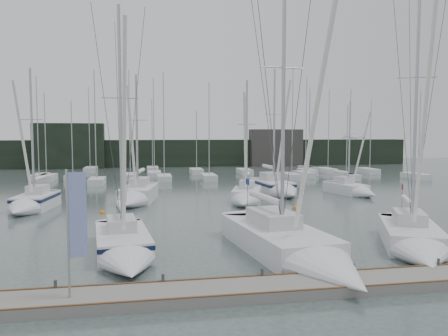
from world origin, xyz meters
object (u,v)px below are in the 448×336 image
at_px(sailboat_near_right, 416,243).
at_px(sailboat_mid_e, 354,190).
at_px(sailboat_mid_a, 30,204).
at_px(dock_banner, 74,222).
at_px(buoy_c, 102,213).
at_px(sailboat_mid_c, 246,197).
at_px(sailboat_near_left, 125,249).
at_px(buoy_b, 296,209).
at_px(sailboat_mid_b, 135,197).
at_px(sailboat_mid_d, 278,189).
at_px(sailboat_near_center, 301,252).

bearing_deg(sailboat_near_right, sailboat_mid_e, 95.86).
xyz_separation_m(sailboat_mid_a, dock_banner, (6.60, -20.72, 2.47)).
height_order(sailboat_mid_a, dock_banner, sailboat_mid_a).
bearing_deg(buoy_c, sailboat_near_right, -40.80).
bearing_deg(sailboat_mid_c, buoy_c, -151.55).
xyz_separation_m(sailboat_near_left, buoy_c, (-2.33, 13.29, -0.54)).
bearing_deg(sailboat_mid_a, buoy_b, -0.20).
height_order(sailboat_mid_a, sailboat_mid_b, sailboat_mid_b).
relative_size(sailboat_mid_d, dock_banner, 3.00).
height_order(sailboat_mid_d, dock_banner, sailboat_mid_d).
relative_size(sailboat_near_left, sailboat_mid_e, 1.33).
distance_m(sailboat_near_left, sailboat_mid_e, 28.67).
bearing_deg(sailboat_near_left, sailboat_mid_b, 82.85).
bearing_deg(sailboat_near_right, buoy_b, 120.74).
relative_size(sailboat_mid_d, buoy_b, 25.56).
bearing_deg(sailboat_mid_c, sailboat_near_center, -77.58).
relative_size(sailboat_mid_a, sailboat_mid_b, 0.99).
distance_m(sailboat_mid_d, buoy_c, 17.93).
height_order(sailboat_near_center, sailboat_mid_d, sailboat_near_center).
bearing_deg(buoy_c, sailboat_mid_d, 23.66).
height_order(sailboat_mid_c, dock_banner, sailboat_mid_c).
relative_size(sailboat_near_left, sailboat_mid_a, 1.10).
bearing_deg(sailboat_mid_a, buoy_c, -10.69).
xyz_separation_m(sailboat_mid_a, sailboat_mid_b, (8.12, 2.46, 0.01)).
height_order(sailboat_near_right, sailboat_mid_d, sailboat_near_right).
height_order(sailboat_near_left, dock_banner, sailboat_near_left).
xyz_separation_m(sailboat_mid_d, sailboat_mid_e, (7.48, -1.59, -0.15)).
distance_m(sailboat_near_right, sailboat_mid_c, 17.87).
relative_size(buoy_b, dock_banner, 0.12).
height_order(sailboat_near_left, buoy_b, sailboat_near_left).
bearing_deg(sailboat_mid_d, sailboat_mid_a, -171.25).
height_order(sailboat_mid_d, sailboat_mid_e, sailboat_mid_d).
bearing_deg(sailboat_mid_b, sailboat_near_left, -80.83).
relative_size(sailboat_mid_c, dock_banner, 2.56).
xyz_separation_m(buoy_b, buoy_c, (-15.52, 0.76, 0.00)).
distance_m(sailboat_mid_b, buoy_c, 4.92).
bearing_deg(buoy_c, sailboat_mid_b, 60.11).
height_order(sailboat_near_right, sailboat_mid_e, sailboat_near_right).
bearing_deg(sailboat_mid_e, sailboat_near_center, -134.59).
bearing_deg(sailboat_mid_a, sailboat_mid_c, 8.66).
xyz_separation_m(sailboat_near_left, sailboat_mid_c, (9.69, 15.70, 0.04)).
xyz_separation_m(sailboat_near_left, sailboat_near_right, (14.75, -1.44, 0.00)).
bearing_deg(sailboat_mid_c, sailboat_mid_a, -160.83).
xyz_separation_m(sailboat_mid_b, sailboat_mid_d, (13.98, 2.96, 0.04)).
bearing_deg(sailboat_near_center, sailboat_near_left, 157.27).
bearing_deg(sailboat_mid_b, buoy_c, -110.37).
relative_size(sailboat_near_right, dock_banner, 3.41).
bearing_deg(buoy_c, sailboat_mid_c, 11.33).
distance_m(sailboat_near_right, sailboat_mid_a, 28.12).
bearing_deg(sailboat_mid_d, sailboat_near_right, -93.31).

